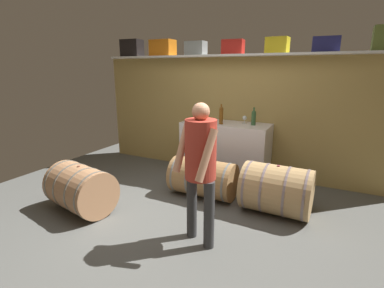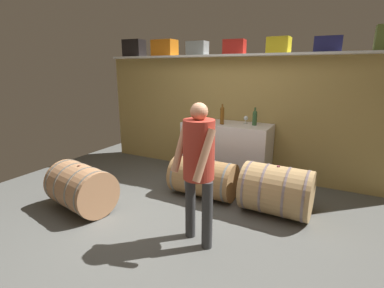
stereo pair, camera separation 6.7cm
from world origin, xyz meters
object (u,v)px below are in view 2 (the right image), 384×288
Objects in this scene: toolcase_grey at (197,48)px; wine_barrel_far at (277,190)px; toolcase_navy at (328,44)px; wine_barrel_flank at (81,188)px; wine_barrel_near at (203,178)px; wine_bottle_green at (255,117)px; wine_glass at (246,118)px; toolcase_black at (134,48)px; work_cabinet at (226,151)px; winemaker_pouring at (198,160)px; wine_bottle_amber at (222,115)px; toolcase_yellow at (279,45)px; wine_bottle_clear at (197,113)px; toolcase_red at (234,47)px; tasting_cup at (201,158)px; toolcase_orange at (165,48)px.

wine_barrel_far is (1.68, -1.10, -1.82)m from toolcase_grey.
toolcase_navy reaches higher than wine_barrel_flank.
wine_barrel_near is at bearing -145.31° from toolcase_navy.
wine_bottle_green reaches higher than wine_glass.
wine_bottle_green is 0.30× the size of wine_barrel_near.
toolcase_black is 2.97m from wine_barrel_flank.
winemaker_pouring reaches higher than work_cabinet.
wine_bottle_amber is (-0.05, -0.11, 0.62)m from work_cabinet.
toolcase_yellow reaches higher than wine_barrel_flank.
wine_glass is at bearing 73.37° from wine_barrel_near.
toolcase_yellow is at bearing 10.49° from wine_bottle_clear.
toolcase_yellow is 3.45m from wine_barrel_flank.
wine_bottle_clear is 0.51m from wine_bottle_amber.
wine_bottle_green reaches higher than work_cabinet.
toolcase_red is 1.68m from work_cabinet.
wine_barrel_far is at bearing -2.62° from tasting_cup.
wine_bottle_green is 4.06× the size of tasting_cup.
wine_barrel_flank is (-1.53, -2.07, -0.73)m from wine_glass.
toolcase_red is 0.23× the size of work_cabinet.
toolcase_grey reaches higher than wine_barrel_flank.
wine_glass is at bearing -6.68° from toolcase_grey.
toolcase_black is at bearing 175.93° from toolcase_red.
wine_bottle_amber is at bearing -28.40° from toolcase_grey.
winemaker_pouring is at bearing -77.56° from work_cabinet.
toolcase_black is at bearing 179.40° from toolcase_grey.
toolcase_yellow is 0.37× the size of wine_barrel_far.
toolcase_orange is 1.31× the size of toolcase_yellow.
wine_barrel_flank is at bearing -136.71° from wine_barrel_near.
toolcase_grey is at bearing 170.99° from wine_bottle_green.
toolcase_yellow is at bearing 16.84° from work_cabinet.
work_cabinet is at bearing -158.22° from wine_glass.
toolcase_yellow is at bearing 108.72° from wine_barrel_far.
wine_bottle_green reaches higher than wine_barrel_far.
toolcase_grey is 0.66m from toolcase_red.
wine_barrel_far is (0.33, -1.10, -1.83)m from toolcase_yellow.
toolcase_black reaches higher than winemaker_pouring.
toolcase_yellow is 0.21× the size of winemaker_pouring.
toolcase_red is 3.11m from wine_barrel_flank.
toolcase_yellow reaches higher than wine_glass.
wine_bottle_amber is 1.53m from wine_barrel_far.
toolcase_yellow is 2.16m from wine_barrel_far.
wine_barrel_near is 1.05m from wine_barrel_far.
wine_glass is at bearing 155.68° from wine_bottle_green.
wine_barrel_far is (1.05, -0.05, 0.04)m from wine_barrel_near.
wine_glass is at bearing -6.43° from toolcase_black.
tasting_cup is at bearing -60.83° from toolcase_grey.
winemaker_pouring is at bearing -62.73° from wine_bottle_clear.
wine_barrel_flank is at bearing -142.80° from toolcase_navy.
wine_barrel_near is at bearing -44.77° from winemaker_pouring.
wine_glass reaches higher than wine_barrel_near.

